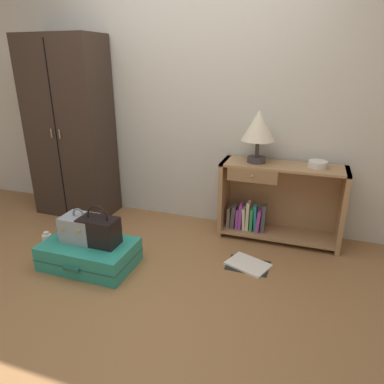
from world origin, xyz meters
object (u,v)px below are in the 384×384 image
object	(u,v)px
bowl	(318,164)
open_book_on_floor	(248,265)
bottle	(48,242)
suitcase_large	(90,254)
table_lamp	(259,127)
handbag	(99,231)
wardrobe	(70,129)
bookshelf	(275,202)
train_case	(80,228)

from	to	relation	value
bowl	open_book_on_floor	size ratio (longest dim) A/B	0.41
bowl	bottle	size ratio (longest dim) A/B	0.86
suitcase_large	bottle	xyz separation A→B (m)	(-0.49, 0.07, -0.02)
suitcase_large	bowl	bearing A→B (deg)	30.41
table_lamp	bowl	world-z (taller)	table_lamp
table_lamp	handbag	distance (m)	1.64
table_lamp	wardrobe	bearing A→B (deg)	-178.52
wardrobe	open_book_on_floor	world-z (taller)	wardrobe
handbag	bookshelf	bearing A→B (deg)	37.69
wardrobe	open_book_on_floor	xyz separation A→B (m)	(2.04, -0.53, -0.92)
open_book_on_floor	train_case	bearing A→B (deg)	-164.09
train_case	bottle	bearing A→B (deg)	174.41
bottle	open_book_on_floor	world-z (taller)	bottle
bookshelf	bowl	xyz separation A→B (m)	(0.33, -0.00, 0.40)
suitcase_large	open_book_on_floor	xyz separation A→B (m)	(1.26, 0.42, -0.10)
train_case	wardrobe	bearing A→B (deg)	127.19
train_case	open_book_on_floor	bearing A→B (deg)	15.91
bookshelf	wardrobe	bearing A→B (deg)	-178.31
bottle	open_book_on_floor	xyz separation A→B (m)	(1.75, 0.35, -0.08)
bottle	open_book_on_floor	size ratio (longest dim) A/B	0.47
table_lamp	bottle	size ratio (longest dim) A/B	2.51
table_lamp	train_case	xyz separation A→B (m)	(-1.28, -0.97, -0.74)
wardrobe	train_case	size ratio (longest dim) A/B	6.57
wardrobe	bowl	xyz separation A→B (m)	(2.51, 0.06, -0.16)
bookshelf	suitcase_large	world-z (taller)	bookshelf
table_lamp	bottle	bearing A→B (deg)	-151.13
bottle	wardrobe	bearing A→B (deg)	108.47
handbag	bottle	world-z (taller)	handbag
handbag	bowl	bearing A→B (deg)	31.40
table_lamp	bowl	size ratio (longest dim) A/B	2.92
bowl	wardrobe	bearing A→B (deg)	-178.63
wardrobe	bowl	world-z (taller)	wardrobe
train_case	suitcase_large	bearing A→B (deg)	-21.20
wardrobe	suitcase_large	size ratio (longest dim) A/B	2.46
table_lamp	suitcase_large	xyz separation A→B (m)	(-1.19, -1.00, -0.96)
wardrobe	handbag	size ratio (longest dim) A/B	5.49
suitcase_large	handbag	bearing A→B (deg)	11.88
suitcase_large	train_case	distance (m)	0.23
suitcase_large	open_book_on_floor	distance (m)	1.33
suitcase_large	open_book_on_floor	world-z (taller)	suitcase_large
bowl	suitcase_large	world-z (taller)	bowl
bookshelf	handbag	distance (m)	1.62
suitcase_large	wardrobe	bearing A→B (deg)	129.58
bookshelf	bowl	world-z (taller)	bowl
handbag	open_book_on_floor	size ratio (longest dim) A/B	0.85
bookshelf	table_lamp	world-z (taller)	table_lamp
table_lamp	suitcase_large	world-z (taller)	table_lamp
train_case	handbag	world-z (taller)	handbag
table_lamp	open_book_on_floor	world-z (taller)	table_lamp
wardrobe	bottle	size ratio (longest dim) A/B	9.86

